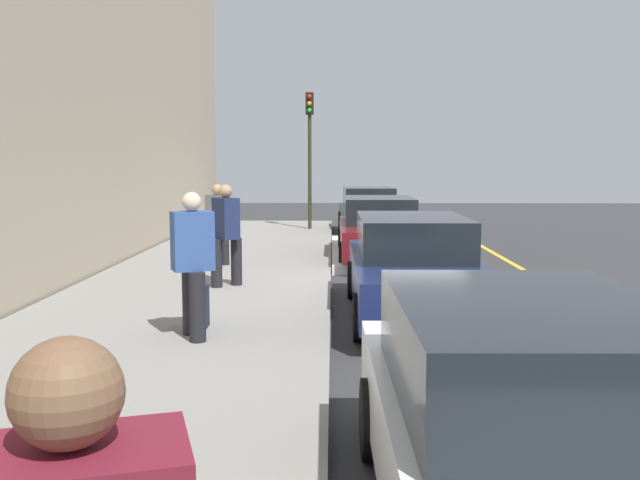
{
  "coord_description": "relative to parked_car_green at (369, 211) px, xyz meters",
  "views": [
    {
      "loc": [
        12.03,
        -0.97,
        2.34
      ],
      "look_at": [
        -0.58,
        -1.2,
        0.92
      ],
      "focal_mm": 39.04,
      "sensor_mm": 36.0,
      "label": 1
    }
  ],
  "objects": [
    {
      "name": "ground_plane",
      "position": [
        10.78,
        -0.22,
        -0.76
      ],
      "size": [
        56.0,
        56.0,
        0.0
      ],
      "primitive_type": "plane",
      "color": "#333335"
    },
    {
      "name": "parked_car_white",
      "position": [
        18.84,
        0.01,
        0.0
      ],
      "size": [
        4.55,
        1.94,
        1.51
      ],
      "color": "black",
      "rests_on": "ground"
    },
    {
      "name": "snow_bank_curb",
      "position": [
        5.67,
        -0.92,
        -0.65
      ],
      "size": [
        5.8,
        0.56,
        0.22
      ],
      "primitive_type": "cube",
      "color": "white",
      "rests_on": "ground"
    },
    {
      "name": "traffic_light_pole",
      "position": [
        -0.04,
        -1.94,
        2.38
      ],
      "size": [
        0.35,
        0.26,
        4.43
      ],
      "color": "#2D2D19",
      "rests_on": "sidewalk"
    },
    {
      "name": "pedestrian_navy_coat",
      "position": [
        10.67,
        -3.06,
        0.35
      ],
      "size": [
        0.57,
        0.53,
        1.8
      ],
      "color": "black",
      "rests_on": "sidewalk"
    },
    {
      "name": "lane_stripe_centre",
      "position": [
        10.78,
        2.98,
        -0.75
      ],
      "size": [
        28.0,
        0.14,
        0.01
      ],
      "primitive_type": "cube",
      "color": "gold",
      "rests_on": "ground"
    },
    {
      "name": "sidewalk",
      "position": [
        10.78,
        -3.52,
        -0.68
      ],
      "size": [
        28.0,
        4.6,
        0.15
      ],
      "primitive_type": "cube",
      "color": "gray",
      "rests_on": "ground"
    },
    {
      "name": "parked_car_maroon",
      "position": [
        6.53,
        -0.1,
        0.0
      ],
      "size": [
        4.46,
        1.91,
        1.51
      ],
      "color": "black",
      "rests_on": "ground"
    },
    {
      "name": "parked_car_navy",
      "position": [
        12.35,
        0.03,
        0.0
      ],
      "size": [
        4.72,
        1.91,
        1.51
      ],
      "color": "black",
      "rests_on": "ground"
    },
    {
      "name": "rolling_suitcase",
      "position": [
        13.8,
        -2.96,
        -0.32
      ],
      "size": [
        0.34,
        0.22,
        0.92
      ],
      "color": "#191E38",
      "rests_on": "sidewalk"
    },
    {
      "name": "pedestrian_grey_coat",
      "position": [
        8.24,
        -3.61,
        0.31
      ],
      "size": [
        0.52,
        0.55,
        1.73
      ],
      "color": "black",
      "rests_on": "sidewalk"
    },
    {
      "name": "pedestrian_blue_coat",
      "position": [
        14.33,
        -2.92,
        0.37
      ],
      "size": [
        0.57,
        0.58,
        1.82
      ],
      "color": "black",
      "rests_on": "sidewalk"
    },
    {
      "name": "parked_car_green",
      "position": [
        0.0,
        0.0,
        0.0
      ],
      "size": [
        4.22,
        1.99,
        1.51
      ],
      "color": "black",
      "rests_on": "ground"
    }
  ]
}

